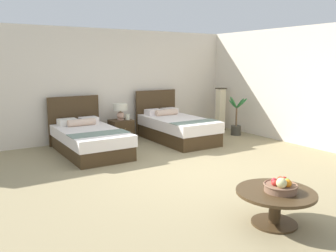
# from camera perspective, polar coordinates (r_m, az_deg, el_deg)

# --- Properties ---
(ground_plane) EXTENTS (10.17, 10.36, 0.02)m
(ground_plane) POSITION_cam_1_polar(r_m,az_deg,el_deg) (6.26, 4.09, -7.34)
(ground_plane) COLOR #92835E
(wall_back) EXTENTS (10.17, 0.12, 2.67)m
(wall_back) POSITION_cam_1_polar(r_m,az_deg,el_deg) (8.93, -8.84, 6.66)
(wall_back) COLOR beige
(wall_back) RESTS_ON ground
(wall_side_right) EXTENTS (0.12, 5.96, 2.67)m
(wall_side_right) POSITION_cam_1_polar(r_m,az_deg,el_deg) (8.61, 20.56, 5.99)
(wall_side_right) COLOR beige
(wall_side_right) RESTS_ON ground
(bed_near_window) EXTENTS (1.18, 2.13, 1.11)m
(bed_near_window) POSITION_cam_1_polar(r_m,az_deg,el_deg) (7.58, -12.63, -2.10)
(bed_near_window) COLOR #402D19
(bed_near_window) RESTS_ON ground
(bed_near_corner) EXTENTS (1.16, 2.13, 1.16)m
(bed_near_corner) POSITION_cam_1_polar(r_m,az_deg,el_deg) (8.54, 1.31, -0.28)
(bed_near_corner) COLOR #402D19
(bed_near_corner) RESTS_ON ground
(nightstand) EXTENTS (0.52, 0.47, 0.51)m
(nightstand) POSITION_cam_1_polar(r_m,az_deg,el_deg) (8.57, -7.56, -0.72)
(nightstand) COLOR #402D19
(nightstand) RESTS_ON ground
(table_lamp) EXTENTS (0.34, 0.34, 0.39)m
(table_lamp) POSITION_cam_1_polar(r_m,az_deg,el_deg) (8.50, -7.70, 2.70)
(table_lamp) COLOR tan
(table_lamp) RESTS_ON nightstand
(vase) EXTENTS (0.10, 0.10, 0.14)m
(vase) POSITION_cam_1_polar(r_m,az_deg,el_deg) (8.54, -6.55, 1.49)
(vase) COLOR beige
(vase) RESTS_ON nightstand
(coffee_table) EXTENTS (0.92, 0.92, 0.41)m
(coffee_table) POSITION_cam_1_polar(r_m,az_deg,el_deg) (4.39, 16.93, -11.35)
(coffee_table) COLOR #402D19
(coffee_table) RESTS_ON ground
(fruit_bowl) EXTENTS (0.39, 0.39, 0.19)m
(fruit_bowl) POSITION_cam_1_polar(r_m,az_deg,el_deg) (4.32, 17.74, -9.26)
(fruit_bowl) COLOR brown
(fruit_bowl) RESTS_ON coffee_table
(loose_apple) EXTENTS (0.07, 0.07, 0.07)m
(loose_apple) POSITION_cam_1_polar(r_m,az_deg,el_deg) (4.69, 18.25, -8.14)
(loose_apple) COLOR red
(loose_apple) RESTS_ON coffee_table
(floor_lamp_corner) EXTENTS (0.23, 0.23, 1.17)m
(floor_lamp_corner) POSITION_cam_1_polar(r_m,az_deg,el_deg) (9.99, 8.46, 2.73)
(floor_lamp_corner) COLOR #382E1E
(floor_lamp_corner) RESTS_ON ground
(potted_palm) EXTENTS (0.60, 0.55, 1.03)m
(potted_palm) POSITION_cam_1_polar(r_m,az_deg,el_deg) (9.35, 10.94, 0.38)
(potted_palm) COLOR #38362C
(potted_palm) RESTS_ON ground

